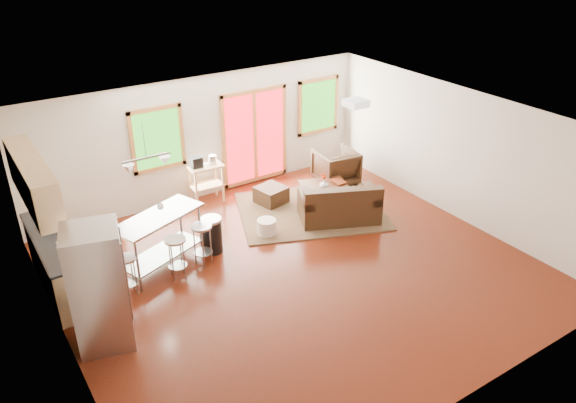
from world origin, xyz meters
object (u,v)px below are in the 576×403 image
ottoman (271,195)px  refrigerator (100,288)px  armchair (336,166)px  loveseat (339,206)px  island (160,232)px  kitchen_cart (204,171)px  rug (311,211)px  coffee_table (323,186)px

ottoman → refrigerator: size_ratio=0.30×
armchair → ottoman: bearing=8.2°
loveseat → island: size_ratio=1.03×
island → loveseat: bearing=-5.7°
island → kitchen_cart: 2.46m
loveseat → refrigerator: (-4.93, -1.01, 0.60)m
rug → island: island is taller
rug → ottoman: bearing=122.4°
coffee_table → island: island is taller
loveseat → refrigerator: size_ratio=0.95×
coffee_table → kitchen_cart: (-2.13, 1.25, 0.40)m
coffee_table → kitchen_cart: kitchen_cart is taller
refrigerator → rug: bearing=33.8°
ottoman → kitchen_cart: 1.48m
refrigerator → kitchen_cart: refrigerator is taller
loveseat → ottoman: 1.56m
ottoman → armchair: bearing=1.3°
refrigerator → kitchen_cart: size_ratio=1.72×
coffee_table → refrigerator: 5.56m
armchair → kitchen_cart: size_ratio=0.82×
rug → ottoman: (-0.48, 0.76, 0.17)m
coffee_table → armchair: size_ratio=1.26×
rug → coffee_table: size_ratio=2.62×
armchair → island: island is taller
armchair → refrigerator: refrigerator is taller
loveseat → kitchen_cart: size_ratio=1.64×
rug → kitchen_cart: (-1.61, 1.54, 0.71)m
loveseat → kitchen_cart: kitchen_cart is taller
coffee_table → island: 3.87m
kitchen_cart → rug: bearing=-43.8°
coffee_table → refrigerator: refrigerator is taller
rug → coffee_table: coffee_table is taller
loveseat → ottoman: loveseat is taller
loveseat → armchair: bearing=79.5°
coffee_table → loveseat: bearing=-106.2°
loveseat → coffee_table: loveseat is taller
armchair → refrigerator: 6.40m
refrigerator → loveseat: bearing=26.3°
coffee_table → kitchen_cart: 2.50m
island → rug: bearing=4.3°
loveseat → kitchen_cart: 2.87m
refrigerator → island: refrigerator is taller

